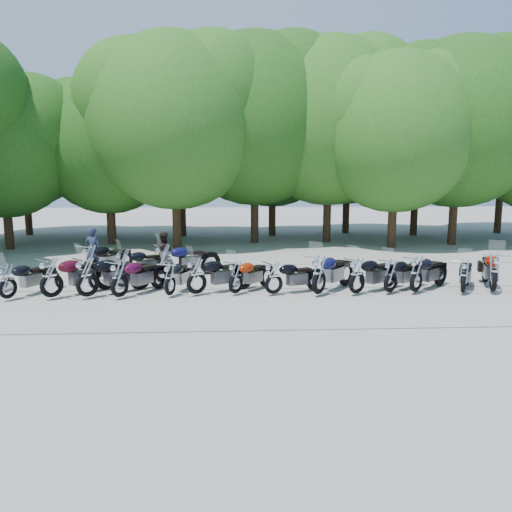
{
  "coord_description": "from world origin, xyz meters",
  "views": [
    {
      "loc": [
        -0.85,
        -14.52,
        3.68
      ],
      "look_at": [
        0.0,
        1.5,
        1.1
      ],
      "focal_mm": 35.0,
      "sensor_mm": 36.0,
      "label": 1
    }
  ],
  "objects_px": {
    "rider_1": "(163,253)",
    "motorcycle_12": "(464,275)",
    "motorcycle_3": "(119,278)",
    "motorcycle_7": "(274,277)",
    "motorcycle_15": "(124,263)",
    "motorcycle_14": "(90,260)",
    "motorcycle_9": "(357,274)",
    "motorcycle_13": "(494,271)",
    "motorcycle_0": "(7,280)",
    "motorcycle_16": "(164,259)",
    "motorcycle_8": "(319,273)",
    "motorcycle_4": "(170,278)",
    "motorcycle_11": "(416,273)",
    "motorcycle_10": "(391,275)",
    "rider_0": "(93,250)",
    "motorcycle_6": "(236,276)",
    "motorcycle_5": "(196,275)",
    "motorcycle_2": "(87,276)",
    "motorcycle_1": "(51,276)"
  },
  "relations": [
    {
      "from": "motorcycle_9",
      "to": "motorcycle_0",
      "type": "bearing_deg",
      "value": 56.78
    },
    {
      "from": "motorcycle_5",
      "to": "motorcycle_13",
      "type": "relative_size",
      "value": 0.92
    },
    {
      "from": "motorcycle_8",
      "to": "motorcycle_12",
      "type": "bearing_deg",
      "value": -140.93
    },
    {
      "from": "motorcycle_3",
      "to": "motorcycle_7",
      "type": "distance_m",
      "value": 4.67
    },
    {
      "from": "motorcycle_7",
      "to": "rider_1",
      "type": "xyz_separation_m",
      "value": [
        -3.87,
        3.77,
        0.19
      ]
    },
    {
      "from": "motorcycle_7",
      "to": "motorcycle_15",
      "type": "relative_size",
      "value": 0.98
    },
    {
      "from": "motorcycle_2",
      "to": "motorcycle_13",
      "type": "distance_m",
      "value": 12.58
    },
    {
      "from": "motorcycle_8",
      "to": "motorcycle_14",
      "type": "relative_size",
      "value": 1.0
    },
    {
      "from": "motorcycle_4",
      "to": "motorcycle_15",
      "type": "xyz_separation_m",
      "value": [
        -1.91,
        2.6,
        0.01
      ]
    },
    {
      "from": "motorcycle_1",
      "to": "rider_1",
      "type": "xyz_separation_m",
      "value": [
        2.83,
        3.9,
        0.08
      ]
    },
    {
      "from": "motorcycle_5",
      "to": "motorcycle_13",
      "type": "distance_m",
      "value": 9.32
    },
    {
      "from": "motorcycle_3",
      "to": "motorcycle_6",
      "type": "xyz_separation_m",
      "value": [
        3.5,
        0.32,
        -0.05
      ]
    },
    {
      "from": "motorcycle_7",
      "to": "motorcycle_11",
      "type": "height_order",
      "value": "motorcycle_11"
    },
    {
      "from": "motorcycle_4",
      "to": "motorcycle_1",
      "type": "bearing_deg",
      "value": 22.65
    },
    {
      "from": "motorcycle_3",
      "to": "motorcycle_8",
      "type": "height_order",
      "value": "motorcycle_8"
    },
    {
      "from": "motorcycle_7",
      "to": "motorcycle_8",
      "type": "height_order",
      "value": "motorcycle_8"
    },
    {
      "from": "motorcycle_4",
      "to": "motorcycle_15",
      "type": "bearing_deg",
      "value": -33.04
    },
    {
      "from": "rider_1",
      "to": "motorcycle_12",
      "type": "bearing_deg",
      "value": 176.46
    },
    {
      "from": "motorcycle_13",
      "to": "motorcycle_15",
      "type": "distance_m",
      "value": 12.33
    },
    {
      "from": "motorcycle_16",
      "to": "motorcycle_15",
      "type": "bearing_deg",
      "value": 74.06
    },
    {
      "from": "motorcycle_11",
      "to": "motorcycle_6",
      "type": "bearing_deg",
      "value": 46.2
    },
    {
      "from": "motorcycle_12",
      "to": "motorcycle_13",
      "type": "relative_size",
      "value": 0.86
    },
    {
      "from": "motorcycle_6",
      "to": "motorcycle_16",
      "type": "height_order",
      "value": "motorcycle_16"
    },
    {
      "from": "motorcycle_11",
      "to": "motorcycle_15",
      "type": "xyz_separation_m",
      "value": [
        -9.59,
        2.6,
        -0.06
      ]
    },
    {
      "from": "motorcycle_14",
      "to": "rider_1",
      "type": "height_order",
      "value": "rider_1"
    },
    {
      "from": "motorcycle_3",
      "to": "motorcycle_13",
      "type": "relative_size",
      "value": 0.91
    },
    {
      "from": "motorcycle_12",
      "to": "rider_0",
      "type": "xyz_separation_m",
      "value": [
        -12.53,
        4.27,
        0.26
      ]
    },
    {
      "from": "motorcycle_8",
      "to": "motorcycle_6",
      "type": "bearing_deg",
      "value": 32.93
    },
    {
      "from": "motorcycle_16",
      "to": "rider_1",
      "type": "relative_size",
      "value": 1.56
    },
    {
      "from": "motorcycle_2",
      "to": "motorcycle_10",
      "type": "bearing_deg",
      "value": -131.01
    },
    {
      "from": "motorcycle_4",
      "to": "motorcycle_11",
      "type": "distance_m",
      "value": 7.67
    },
    {
      "from": "rider_0",
      "to": "motorcycle_14",
      "type": "bearing_deg",
      "value": 115.31
    },
    {
      "from": "motorcycle_10",
      "to": "rider_0",
      "type": "height_order",
      "value": "rider_0"
    },
    {
      "from": "motorcycle_12",
      "to": "rider_0",
      "type": "distance_m",
      "value": 13.24
    },
    {
      "from": "motorcycle_12",
      "to": "motorcycle_4",
      "type": "bearing_deg",
      "value": 28.84
    },
    {
      "from": "motorcycle_2",
      "to": "rider_1",
      "type": "distance_m",
      "value": 4.26
    },
    {
      "from": "motorcycle_6",
      "to": "motorcycle_2",
      "type": "bearing_deg",
      "value": 45.51
    },
    {
      "from": "motorcycle_0",
      "to": "motorcycle_6",
      "type": "bearing_deg",
      "value": -150.38
    },
    {
      "from": "motorcycle_3",
      "to": "motorcycle_15",
      "type": "xyz_separation_m",
      "value": [
        -0.43,
        2.77,
        -0.04
      ]
    },
    {
      "from": "motorcycle_5",
      "to": "motorcycle_11",
      "type": "bearing_deg",
      "value": -121.51
    },
    {
      "from": "motorcycle_5",
      "to": "motorcycle_12",
      "type": "height_order",
      "value": "motorcycle_5"
    },
    {
      "from": "motorcycle_14",
      "to": "motorcycle_9",
      "type": "bearing_deg",
      "value": -169.39
    },
    {
      "from": "motorcycle_7",
      "to": "motorcycle_5",
      "type": "bearing_deg",
      "value": 64.65
    },
    {
      "from": "motorcycle_2",
      "to": "motorcycle_5",
      "type": "bearing_deg",
      "value": -128.25
    },
    {
      "from": "motorcycle_2",
      "to": "motorcycle_16",
      "type": "xyz_separation_m",
      "value": [
        1.93,
        2.95,
        -0.01
      ]
    },
    {
      "from": "motorcycle_14",
      "to": "rider_1",
      "type": "distance_m",
      "value": 2.67
    },
    {
      "from": "motorcycle_0",
      "to": "rider_0",
      "type": "distance_m",
      "value": 4.53
    },
    {
      "from": "motorcycle_1",
      "to": "motorcycle_3",
      "type": "distance_m",
      "value": 2.03
    },
    {
      "from": "motorcycle_4",
      "to": "motorcycle_11",
      "type": "height_order",
      "value": "motorcycle_11"
    },
    {
      "from": "motorcycle_9",
      "to": "motorcycle_13",
      "type": "xyz_separation_m",
      "value": [
        4.36,
        0.03,
        0.06
      ]
    }
  ]
}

